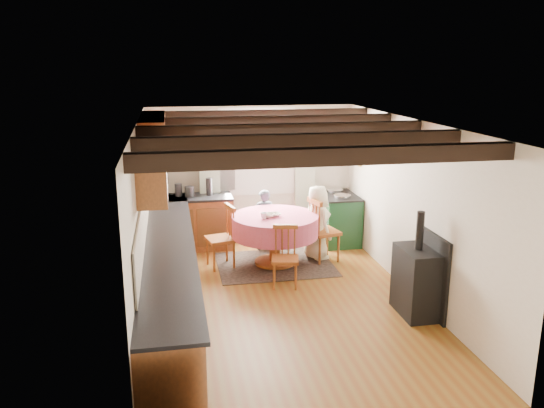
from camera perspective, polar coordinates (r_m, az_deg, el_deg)
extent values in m
cube|color=brown|center=(7.56, 1.14, -9.98)|extent=(3.60, 5.50, 0.00)
cube|color=white|center=(6.92, 1.24, 8.41)|extent=(3.60, 5.50, 0.00)
cube|color=silver|center=(9.78, -2.12, 3.11)|extent=(3.60, 0.00, 2.40)
cube|color=silver|center=(4.65, 8.26, -10.27)|extent=(3.60, 0.00, 2.40)
cube|color=silver|center=(7.01, -13.37, -1.90)|extent=(0.00, 5.50, 2.40)
cube|color=silver|center=(7.71, 14.40, -0.49)|extent=(0.00, 5.50, 2.40)
cube|color=black|center=(5.01, 5.96, 4.94)|extent=(3.60, 0.16, 0.16)
cube|color=black|center=(5.96, 3.23, 6.53)|extent=(3.60, 0.16, 0.16)
cube|color=black|center=(6.93, 1.24, 7.67)|extent=(3.60, 0.16, 0.16)
cube|color=black|center=(7.90, -0.27, 8.53)|extent=(3.60, 0.16, 0.16)
cube|color=black|center=(8.88, -1.45, 9.19)|extent=(3.60, 0.16, 0.16)
cube|color=beige|center=(7.30, -13.12, -1.24)|extent=(0.02, 4.50, 0.55)
cube|color=beige|center=(9.67, -7.98, 2.84)|extent=(1.40, 0.02, 0.55)
cube|color=#A55A2C|center=(7.25, -10.63, -7.56)|extent=(0.60, 5.30, 0.88)
cube|color=#A55A2C|center=(9.58, -8.03, -1.97)|extent=(1.30, 0.60, 0.88)
cube|color=black|center=(7.09, -10.64, -4.11)|extent=(0.64, 5.30, 0.04)
cube|color=black|center=(9.44, -8.12, 0.68)|extent=(1.30, 0.64, 0.04)
cube|color=#A55A2C|center=(8.02, -12.12, 5.70)|extent=(0.34, 1.80, 0.90)
cube|color=#A55A2C|center=(6.55, -12.34, 3.31)|extent=(0.34, 0.90, 0.70)
cube|color=white|center=(9.71, -1.54, 5.43)|extent=(1.34, 0.03, 1.54)
cube|color=white|center=(9.71, -1.55, 5.43)|extent=(1.20, 0.01, 1.40)
cube|color=beige|center=(9.62, -6.45, 2.23)|extent=(0.35, 0.10, 2.10)
cube|color=beige|center=(9.89, 3.43, 2.63)|extent=(0.35, 0.10, 2.10)
cylinder|color=black|center=(9.55, -1.48, 8.91)|extent=(2.00, 0.03, 0.03)
cube|color=gold|center=(9.68, 8.73, 5.84)|extent=(0.04, 0.50, 0.60)
cylinder|color=silver|center=(9.87, 3.95, 6.14)|extent=(0.30, 0.02, 0.30)
cube|color=black|center=(8.82, 0.30, -6.26)|extent=(1.81, 1.41, 0.01)
imported|color=#404E5B|center=(9.38, -0.86, -1.63)|extent=(0.41, 0.30, 1.05)
imported|color=#EBE7C6|center=(8.94, 4.71, -1.94)|extent=(0.54, 0.68, 1.22)
imported|color=silver|center=(8.52, 0.23, -1.11)|extent=(0.23, 0.23, 0.05)
imported|color=silver|center=(8.45, -0.37, -1.20)|extent=(0.26, 0.26, 0.06)
imported|color=silver|center=(8.37, -0.85, -1.22)|extent=(0.15, 0.15, 0.10)
cylinder|color=#262628|center=(9.46, -9.67, 1.44)|extent=(0.13, 0.13, 0.22)
cylinder|color=#262628|center=(9.40, -8.55, 1.29)|extent=(0.16, 0.16, 0.18)
cylinder|color=#262628|center=(9.45, -6.52, 1.80)|extent=(0.11, 0.11, 0.30)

